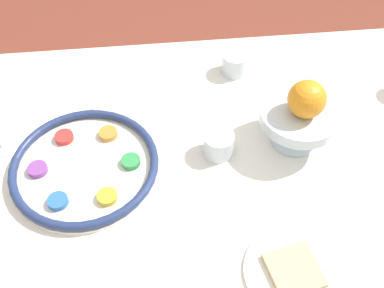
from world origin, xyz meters
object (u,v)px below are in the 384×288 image
at_px(fruit_stand, 299,118).
at_px(seder_plate, 85,166).
at_px(orange_fruit, 307,99).
at_px(cup_far, 218,144).
at_px(bread_plate, 294,272).
at_px(cup_mid, 235,63).

bearing_deg(fruit_stand, seder_plate, -175.84).
bearing_deg(seder_plate, orange_fruit, 3.30).
height_order(orange_fruit, cup_far, orange_fruit).
bearing_deg(orange_fruit, bread_plate, -105.24).
xyz_separation_m(seder_plate, bread_plate, (0.42, -0.30, -0.01)).
bearing_deg(cup_far, fruit_stand, 5.22).
bearing_deg(orange_fruit, cup_mid, 110.95).
bearing_deg(seder_plate, cup_mid, 37.13).
bearing_deg(orange_fruit, seder_plate, -176.70).
bearing_deg(cup_mid, seder_plate, -142.87).
xyz_separation_m(seder_plate, orange_fruit, (0.51, 0.03, 0.13)).
bearing_deg(cup_mid, bread_plate, -88.51).
xyz_separation_m(bread_plate, cup_mid, (-0.02, 0.61, 0.02)).
height_order(bread_plate, cup_far, cup_far).
height_order(cup_mid, cup_far, same).
distance_m(orange_fruit, bread_plate, 0.37).
relative_size(orange_fruit, cup_mid, 1.17).
bearing_deg(fruit_stand, orange_fruit, -58.30).
xyz_separation_m(fruit_stand, cup_mid, (-0.10, 0.27, -0.05)).
height_order(orange_fruit, cup_mid, orange_fruit).
bearing_deg(fruit_stand, cup_mid, 110.62).
bearing_deg(cup_mid, orange_fruit, -69.05).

